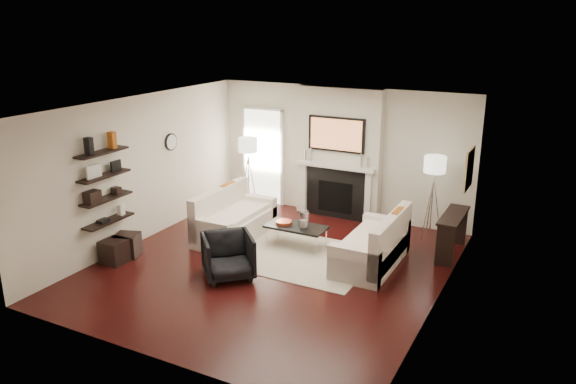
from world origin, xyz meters
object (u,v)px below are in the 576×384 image
at_px(lamp_left_shade, 248,145).
at_px(ottoman_near, 127,245).
at_px(loveseat_left_base, 235,227).
at_px(armchair, 228,254).
at_px(lamp_right_shade, 435,164).
at_px(coffee_table, 296,227).
at_px(loveseat_right_base, 371,253).

relative_size(lamp_left_shade, ottoman_near, 1.00).
height_order(loveseat_left_base, armchair, armchair).
bearing_deg(armchair, lamp_right_shade, 8.23).
height_order(armchair, ottoman_near, armchair).
bearing_deg(coffee_table, lamp_right_shade, 37.46).
xyz_separation_m(loveseat_left_base, ottoman_near, (-1.21, -1.62, -0.01)).
distance_m(armchair, lamp_right_shade, 4.15).
relative_size(loveseat_left_base, armchair, 2.28).
xyz_separation_m(loveseat_right_base, coffee_table, (-1.46, 0.08, 0.19)).
bearing_deg(coffee_table, armchair, -104.97).
xyz_separation_m(loveseat_left_base, lamp_left_shade, (-0.59, 1.49, 1.24)).
relative_size(loveseat_left_base, coffee_table, 1.64).
height_order(armchair, lamp_right_shade, lamp_right_shade).
xyz_separation_m(loveseat_right_base, armchair, (-1.88, -1.51, 0.18)).
bearing_deg(lamp_right_shade, lamp_left_shade, -177.57).
xyz_separation_m(armchair, ottoman_near, (-2.04, -0.11, -0.19)).
distance_m(loveseat_left_base, coffee_table, 1.28).
xyz_separation_m(lamp_left_shade, lamp_right_shade, (3.90, 0.17, 0.00)).
xyz_separation_m(loveseat_left_base, loveseat_right_base, (2.72, -0.00, 0.00)).
bearing_deg(armchair, lamp_left_shade, 71.72).
height_order(coffee_table, armchair, armchair).
bearing_deg(loveseat_left_base, lamp_left_shade, 111.53).
relative_size(armchair, lamp_right_shade, 1.97).
bearing_deg(coffee_table, lamp_left_shade, 142.73).
distance_m(lamp_left_shade, ottoman_near, 3.40).
bearing_deg(lamp_left_shade, loveseat_left_base, -68.47).
xyz_separation_m(armchair, lamp_right_shade, (2.48, 3.16, 1.06)).
height_order(coffee_table, lamp_right_shade, lamp_right_shade).
bearing_deg(loveseat_right_base, lamp_right_shade, 70.17).
distance_m(armchair, ottoman_near, 2.06).
bearing_deg(loveseat_left_base, loveseat_right_base, -0.03).
bearing_deg(ottoman_near, loveseat_right_base, 22.39).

